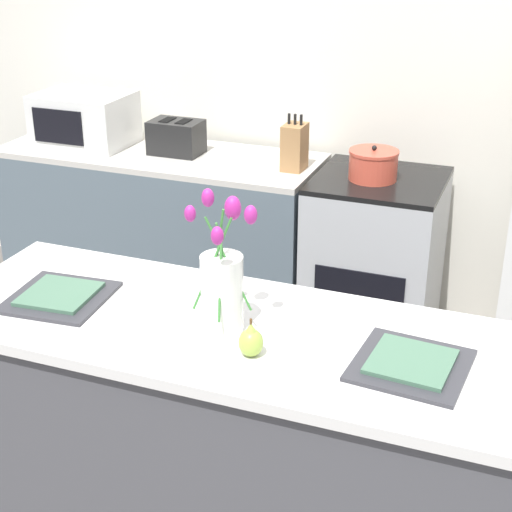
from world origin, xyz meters
The scene contains 12 objects.
back_wall centered at (0.00, 2.00, 1.35)m, with size 5.20×0.08×2.70m.
kitchen_island centered at (0.00, 0.00, 0.47)m, with size 1.80×0.66×0.93m.
back_counter centered at (-1.06, 1.60, 0.45)m, with size 1.68×0.60×0.90m.
stove_range centered at (0.10, 1.60, 0.45)m, with size 0.60×0.61×0.90m.
flower_vase centered at (0.00, -0.02, 1.07)m, with size 0.20×0.17×0.42m.
pear_figurine centered at (0.13, -0.13, 0.97)m, with size 0.07×0.07×0.11m.
plate_setting_left centered at (-0.55, -0.03, 0.94)m, with size 0.32×0.32×0.02m.
plate_setting_right centered at (0.55, -0.03, 0.94)m, with size 0.32×0.32×0.02m.
toaster centered at (-0.96, 1.62, 0.98)m, with size 0.28×0.18×0.17m.
cooking_pot centered at (0.07, 1.57, 0.97)m, with size 0.23×0.23×0.16m.
microwave centered at (-1.49, 1.60, 1.03)m, with size 0.48×0.37×0.27m.
knife_block centered at (-0.32, 1.58, 1.01)m, with size 0.10×0.14×0.27m.
Camera 1 is at (0.81, -1.86, 2.06)m, focal length 55.00 mm.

